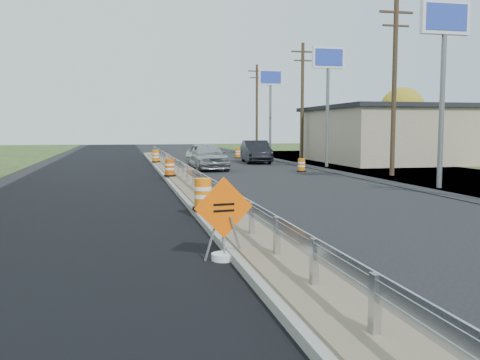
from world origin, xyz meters
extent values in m
plane|color=black|center=(0.00, 0.00, 0.00)|extent=(140.00, 140.00, 0.00)
cube|color=black|center=(-4.40, 10.00, 0.01)|extent=(7.20, 120.00, 0.01)
cube|color=gray|center=(0.00, 8.00, 0.09)|extent=(1.60, 55.00, 0.18)
cube|color=brown|center=(0.00, 8.00, 0.20)|extent=(1.25, 55.00, 0.05)
cube|color=silver|center=(0.00, -12.00, 0.58)|extent=(0.10, 0.15, 0.70)
cube|color=silver|center=(0.00, -10.00, 0.58)|extent=(0.10, 0.15, 0.70)
cube|color=silver|center=(0.00, -8.00, 0.58)|extent=(0.10, 0.15, 0.70)
cube|color=silver|center=(0.00, -6.00, 0.58)|extent=(0.10, 0.15, 0.70)
cube|color=silver|center=(0.00, -4.00, 0.58)|extent=(0.10, 0.15, 0.70)
cube|color=silver|center=(0.00, -2.00, 0.58)|extent=(0.10, 0.15, 0.70)
cube|color=silver|center=(0.00, 0.00, 0.58)|extent=(0.10, 0.15, 0.70)
cube|color=silver|center=(0.00, 2.00, 0.58)|extent=(0.10, 0.15, 0.70)
cube|color=silver|center=(0.00, 4.00, 0.58)|extent=(0.10, 0.15, 0.70)
cube|color=silver|center=(0.00, 6.00, 0.58)|extent=(0.10, 0.15, 0.70)
cube|color=silver|center=(0.00, 8.00, 0.58)|extent=(0.10, 0.15, 0.70)
cube|color=silver|center=(0.00, 10.00, 0.58)|extent=(0.10, 0.15, 0.70)
cube|color=silver|center=(0.00, 12.00, 0.58)|extent=(0.10, 0.15, 0.70)
cube|color=silver|center=(0.00, 14.00, 0.58)|extent=(0.10, 0.15, 0.70)
cube|color=silver|center=(0.00, 16.00, 0.58)|extent=(0.10, 0.15, 0.70)
cube|color=silver|center=(0.00, 18.00, 0.58)|extent=(0.10, 0.15, 0.70)
cube|color=silver|center=(0.00, 20.00, 0.58)|extent=(0.10, 0.15, 0.70)
cube|color=silver|center=(0.00, 22.00, 0.58)|extent=(0.10, 0.15, 0.70)
cube|color=silver|center=(0.00, 24.00, 0.58)|extent=(0.10, 0.15, 0.70)
cube|color=silver|center=(0.00, 26.00, 0.58)|extent=(0.10, 0.15, 0.70)
cube|color=silver|center=(0.00, 28.00, 0.58)|extent=(0.10, 0.15, 0.70)
cube|color=silver|center=(0.00, 30.00, 0.58)|extent=(0.10, 0.15, 0.70)
cube|color=silver|center=(0.00, 32.00, 0.58)|extent=(0.10, 0.15, 0.70)
cube|color=silver|center=(0.00, 9.00, 0.78)|extent=(0.04, 46.00, 0.34)
cube|color=silver|center=(0.00, 9.00, 0.70)|extent=(0.06, 46.00, 0.03)
cube|color=silver|center=(0.00, 9.00, 0.86)|extent=(0.06, 46.00, 0.03)
cube|color=tan|center=(21.00, 20.00, 2.00)|extent=(18.00, 12.00, 4.00)
cube|color=black|center=(21.00, 20.00, 4.12)|extent=(18.50, 12.50, 0.30)
cube|color=black|center=(12.05, 20.00, 1.60)|extent=(0.08, 7.20, 2.20)
cylinder|color=slate|center=(10.50, 3.00, 3.40)|extent=(0.22, 0.22, 6.80)
cube|color=white|center=(10.50, 3.00, 7.20)|extent=(2.20, 0.25, 1.40)
cube|color=#263FB2|center=(10.50, 3.00, 7.20)|extent=(1.90, 0.30, 1.10)
cylinder|color=slate|center=(10.50, 16.00, 3.40)|extent=(0.22, 0.22, 6.80)
cube|color=white|center=(10.50, 16.00, 7.20)|extent=(2.20, 0.25, 1.40)
cube|color=#263FB2|center=(10.50, 16.00, 7.20)|extent=(1.90, 0.30, 1.10)
cylinder|color=slate|center=(10.50, 30.00, 3.40)|extent=(0.22, 0.22, 6.80)
cube|color=white|center=(10.50, 30.00, 7.20)|extent=(2.20, 0.25, 1.40)
cube|color=#263FB2|center=(10.50, 30.00, 7.20)|extent=(1.90, 0.30, 1.10)
cylinder|color=#473523|center=(11.50, 9.00, 4.70)|extent=(0.26, 0.26, 9.40)
cube|color=#473523|center=(11.50, 9.00, 8.70)|extent=(1.90, 0.12, 0.12)
cube|color=#473523|center=(11.50, 9.00, 8.00)|extent=(1.50, 0.10, 0.10)
cylinder|color=#473523|center=(11.50, 24.00, 4.70)|extent=(0.26, 0.26, 9.40)
cube|color=#473523|center=(11.50, 24.00, 8.70)|extent=(1.90, 0.12, 0.12)
cube|color=#473523|center=(11.50, 24.00, 8.00)|extent=(1.50, 0.10, 0.10)
cylinder|color=#473523|center=(11.50, 39.00, 4.70)|extent=(0.26, 0.26, 9.40)
cube|color=#473523|center=(11.50, 39.00, 8.70)|extent=(1.90, 0.12, 0.12)
cube|color=#473523|center=(11.50, 39.00, 8.00)|extent=(1.50, 0.10, 0.10)
cylinder|color=#473523|center=(26.00, 34.00, 1.54)|extent=(0.36, 0.36, 3.08)
sphere|color=#AB9B24|center=(26.00, 34.00, 4.55)|extent=(4.62, 4.62, 4.62)
cylinder|color=white|center=(-0.90, -7.40, 0.07)|extent=(0.50, 0.50, 0.14)
cube|color=slate|center=(-1.15, -7.40, 0.45)|extent=(0.30, 0.08, 0.86)
cube|color=slate|center=(-0.65, -7.40, 0.45)|extent=(0.30, 0.08, 0.86)
cube|color=slate|center=(-0.90, -7.36, 0.45)|extent=(0.07, 0.22, 0.88)
cube|color=#E35204|center=(-0.90, -7.40, 1.05)|extent=(1.19, 0.21, 1.20)
cube|color=black|center=(-0.90, -7.42, 1.11)|extent=(0.42, 0.07, 0.04)
cube|color=black|center=(-0.90, -7.42, 0.99)|extent=(0.42, 0.07, 0.04)
cylinder|color=black|center=(-0.55, -2.28, 0.27)|extent=(0.62, 0.62, 0.08)
cylinder|color=orange|center=(-0.55, -2.28, 0.71)|extent=(0.50, 0.50, 0.87)
cylinder|color=white|center=(-0.55, -2.28, 0.85)|extent=(0.51, 0.51, 0.11)
cylinder|color=white|center=(-0.55, -2.28, 0.62)|extent=(0.51, 0.51, 0.11)
cylinder|color=black|center=(-0.55, 8.79, 0.27)|extent=(0.58, 0.58, 0.08)
cylinder|color=#DC5309|center=(-0.55, 8.79, 0.68)|extent=(0.47, 0.47, 0.82)
cylinder|color=white|center=(-0.55, 8.79, 0.81)|extent=(0.48, 0.48, 0.11)
cylinder|color=white|center=(-0.55, 8.79, 0.60)|extent=(0.48, 0.48, 0.11)
cylinder|color=black|center=(-0.55, 19.97, 0.27)|extent=(0.58, 0.58, 0.08)
cylinder|color=orange|center=(-0.55, 19.97, 0.68)|extent=(0.47, 0.47, 0.82)
cylinder|color=white|center=(-0.55, 19.97, 0.81)|extent=(0.48, 0.48, 0.11)
cylinder|color=white|center=(-0.55, 19.97, 0.60)|extent=(0.48, 0.48, 0.11)
cylinder|color=black|center=(7.61, 12.75, 0.04)|extent=(0.54, 0.54, 0.07)
cylinder|color=#D76509|center=(7.61, 12.75, 0.42)|extent=(0.43, 0.43, 0.76)
cylinder|color=white|center=(7.61, 12.75, 0.54)|extent=(0.45, 0.45, 0.10)
cylinder|color=white|center=(7.61, 12.75, 0.34)|extent=(0.45, 0.45, 0.10)
cylinder|color=black|center=(7.00, 27.77, 0.04)|extent=(0.60, 0.60, 0.08)
cylinder|color=orange|center=(7.00, 27.77, 0.46)|extent=(0.48, 0.48, 0.83)
cylinder|color=white|center=(7.00, 27.77, 0.60)|extent=(0.49, 0.49, 0.11)
cylinder|color=white|center=(7.00, 27.77, 0.38)|extent=(0.49, 0.49, 0.11)
imported|color=#A9AAAE|center=(2.35, 15.63, 0.86)|extent=(2.43, 5.19, 1.72)
imported|color=black|center=(7.00, 21.46, 0.84)|extent=(2.21, 5.22, 1.67)
camera|label=1|loc=(-2.80, -17.49, 2.58)|focal=40.00mm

